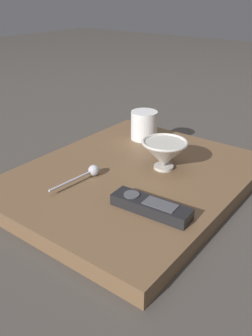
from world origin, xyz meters
The scene contains 6 objects.
ground_plane centered at (0.00, 0.00, 0.00)m, with size 6.00×6.00×0.00m, color #47423D.
table centered at (0.00, 0.00, 0.02)m, with size 0.66×0.53×0.04m.
cereal_bowl centered at (-0.07, 0.05, 0.08)m, with size 0.12×0.12×0.08m.
coffee_mug centered at (-0.21, -0.11, 0.09)m, with size 0.08×0.08×0.09m.
teaspoon centered at (0.09, -0.07, 0.06)m, with size 0.16×0.03×0.03m.
tv_remote_near centered at (0.13, 0.14, 0.05)m, with size 0.06×0.18×0.03m.
Camera 1 is at (0.69, 0.51, 0.48)m, focal length 39.07 mm.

